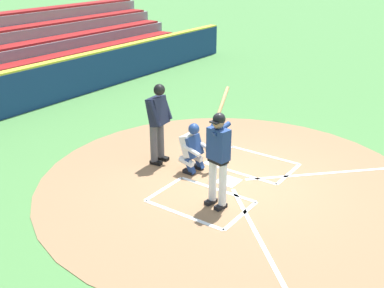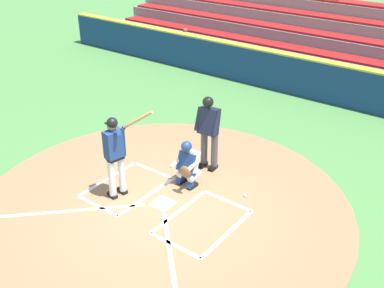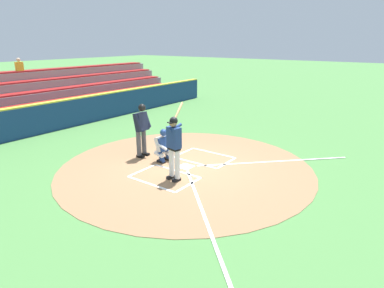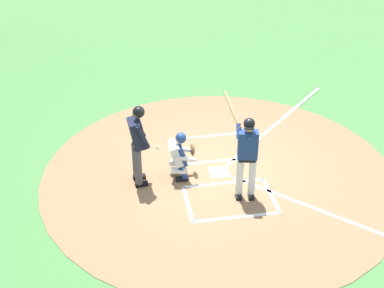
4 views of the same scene
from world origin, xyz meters
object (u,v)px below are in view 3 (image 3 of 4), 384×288
at_px(batter, 174,144).
at_px(plate_umpire, 142,127).
at_px(baseball, 179,148).
at_px(catcher, 164,145).

xyz_separation_m(batter, plate_umpire, (-0.88, -2.13, -0.02)).
bearing_deg(plate_umpire, batter, 67.64).
height_order(batter, baseball, batter).
xyz_separation_m(catcher, plate_umpire, (0.08, -0.91, 0.49)).
bearing_deg(baseball, plate_umpire, -20.96).
height_order(batter, plate_umpire, batter).
bearing_deg(baseball, catcher, 16.88).
bearing_deg(plate_umpire, catcher, 94.76).
bearing_deg(batter, catcher, -128.02).
relative_size(batter, baseball, 28.76).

